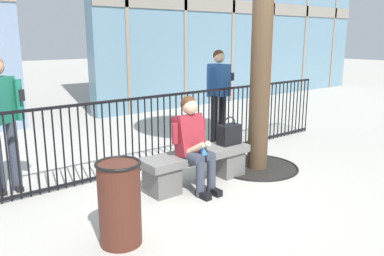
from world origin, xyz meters
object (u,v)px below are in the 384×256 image
at_px(bystander_further_back, 219,90).
at_px(seated_person_with_phone, 193,141).
at_px(trash_can, 120,202).
at_px(handbag_on_bench, 229,134).
at_px(stone_bench, 197,164).
at_px(bystander_at_railing, 1,115).

bearing_deg(bystander_further_back, seated_person_with_phone, -140.24).
bearing_deg(trash_can, handbag_on_bench, 19.51).
xyz_separation_m(seated_person_with_phone, bystander_further_back, (1.74, 1.45, 0.35)).
relative_size(stone_bench, trash_can, 1.96).
bearing_deg(handbag_on_bench, stone_bench, 179.01).
bearing_deg(bystander_at_railing, bystander_further_back, 0.50).
height_order(seated_person_with_phone, bystander_further_back, bystander_further_back).
bearing_deg(seated_person_with_phone, bystander_at_railing, 143.19).
height_order(seated_person_with_phone, trash_can, seated_person_with_phone).
relative_size(stone_bench, bystander_at_railing, 0.94).
height_order(handbag_on_bench, bystander_further_back, bystander_further_back).
bearing_deg(handbag_on_bench, bystander_at_railing, 153.74).
distance_m(handbag_on_bench, bystander_at_railing, 2.97).
bearing_deg(bystander_further_back, stone_bench, -140.13).
distance_m(bystander_at_railing, bystander_further_back, 3.64).
bearing_deg(bystander_further_back, handbag_on_bench, -126.98).
bearing_deg(bystander_at_railing, seated_person_with_phone, -36.81).
bearing_deg(trash_can, stone_bench, 26.25).
height_order(bystander_further_back, trash_can, bystander_further_back).
xyz_separation_m(seated_person_with_phone, trash_can, (-1.39, -0.64, -0.23)).
xyz_separation_m(stone_bench, seated_person_with_phone, (-0.16, -0.13, 0.38)).
distance_m(handbag_on_bench, bystander_further_back, 1.72).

